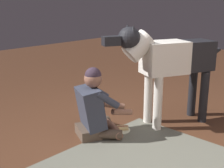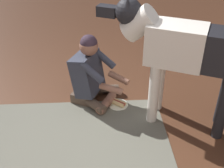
# 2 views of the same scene
# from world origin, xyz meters

# --- Properties ---
(ground_plane) EXTENTS (14.08, 14.08, 0.00)m
(ground_plane) POSITION_xyz_m (0.00, 0.00, 0.00)
(ground_plane) COLOR #502F1D
(area_rug) EXTENTS (1.94, 1.45, 0.01)m
(area_rug) POSITION_xyz_m (0.26, 0.33, 0.00)
(area_rug) COLOR #666659
(area_rug) RESTS_ON ground
(person_sitting_on_floor) EXTENTS (0.72, 0.62, 0.84)m
(person_sitting_on_floor) POSITION_xyz_m (0.07, -0.45, 0.34)
(person_sitting_on_floor) COLOR brown
(person_sitting_on_floor) RESTS_ON ground
(large_dog) EXTENTS (1.54, 0.82, 1.31)m
(large_dog) POSITION_xyz_m (-0.83, -0.04, 0.85)
(large_dog) COLOR silver
(large_dog) RESTS_ON ground
(hot_dog_on_plate) EXTENTS (0.23, 0.23, 0.06)m
(hot_dog_on_plate) POSITION_xyz_m (-0.24, -0.31, 0.03)
(hot_dog_on_plate) COLOR white
(hot_dog_on_plate) RESTS_ON ground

